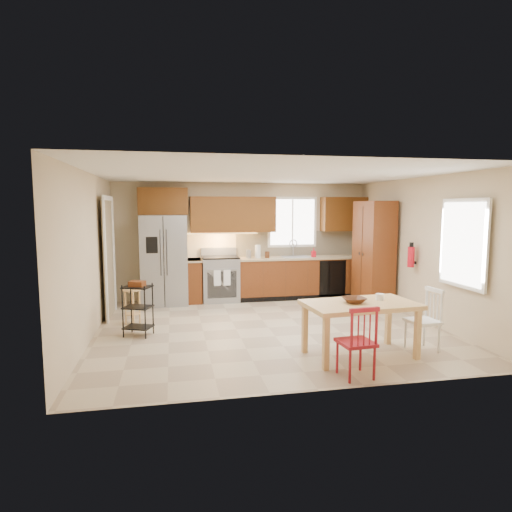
{
  "coord_description": "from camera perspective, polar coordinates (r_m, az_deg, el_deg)",
  "views": [
    {
      "loc": [
        -1.52,
        -6.72,
        1.98
      ],
      "look_at": [
        -0.13,
        0.4,
        1.15
      ],
      "focal_mm": 30.0,
      "sensor_mm": 36.0,
      "label": 1
    }
  ],
  "objects": [
    {
      "name": "floor",
      "position": [
        7.17,
        1.65,
        -9.51
      ],
      "size": [
        5.5,
        5.5,
        0.0
      ],
      "primitive_type": "plane",
      "color": "tan",
      "rests_on": "ground"
    },
    {
      "name": "ceiling",
      "position": [
        6.91,
        1.72,
        10.84
      ],
      "size": [
        5.5,
        5.0,
        0.02
      ],
      "primitive_type": "cube",
      "color": "silver",
      "rests_on": "ground"
    },
    {
      "name": "wall_back",
      "position": [
        9.37,
        -1.69,
        2.06
      ],
      "size": [
        5.5,
        0.02,
        2.5
      ],
      "primitive_type": "cube",
      "color": "#CCB793",
      "rests_on": "ground"
    },
    {
      "name": "wall_front",
      "position": [
        4.54,
        8.68,
        -2.8
      ],
      "size": [
        5.5,
        0.02,
        2.5
      ],
      "primitive_type": "cube",
      "color": "#CCB793",
      "rests_on": "ground"
    },
    {
      "name": "wall_left",
      "position": [
        6.87,
        -21.31,
        -0.02
      ],
      "size": [
        0.02,
        5.0,
        2.5
      ],
      "primitive_type": "cube",
      "color": "#CCB793",
      "rests_on": "ground"
    },
    {
      "name": "wall_right",
      "position": [
        7.99,
        21.3,
        0.84
      ],
      "size": [
        0.02,
        5.0,
        2.5
      ],
      "primitive_type": "cube",
      "color": "#CCB793",
      "rests_on": "ground"
    },
    {
      "name": "refrigerator",
      "position": [
        8.91,
        -12.14,
        -0.51
      ],
      "size": [
        0.92,
        0.75,
        1.82
      ],
      "primitive_type": "cube",
      "color": "gray",
      "rests_on": "floor"
    },
    {
      "name": "range_stove",
      "position": [
        9.08,
        -4.78,
        -3.12
      ],
      "size": [
        0.76,
        0.63,
        0.92
      ],
      "primitive_type": "cube",
      "color": "gray",
      "rests_on": "floor"
    },
    {
      "name": "base_cabinet_narrow",
      "position": [
        9.06,
        -8.25,
        -3.26
      ],
      "size": [
        0.3,
        0.6,
        0.9
      ],
      "primitive_type": "cube",
      "color": "#652E12",
      "rests_on": "floor"
    },
    {
      "name": "base_cabinet_run",
      "position": [
        9.47,
        6.36,
        -2.8
      ],
      "size": [
        2.92,
        0.6,
        0.9
      ],
      "primitive_type": "cube",
      "color": "#652E12",
      "rests_on": "floor"
    },
    {
      "name": "dishwasher",
      "position": [
        9.39,
        10.15,
        -2.95
      ],
      "size": [
        0.6,
        0.02,
        0.78
      ],
      "primitive_type": "cube",
      "color": "black",
      "rests_on": "floor"
    },
    {
      "name": "backsplash",
      "position": [
        9.65,
        5.9,
        1.72
      ],
      "size": [
        2.92,
        0.03,
        0.55
      ],
      "primitive_type": "cube",
      "color": "beige",
      "rests_on": "wall_back"
    },
    {
      "name": "upper_over_fridge",
      "position": [
        9.04,
        -12.3,
        7.14
      ],
      "size": [
        1.0,
        0.35,
        0.55
      ],
      "primitive_type": "cube",
      "color": "#5A300F",
      "rests_on": "wall_back"
    },
    {
      "name": "upper_left_block",
      "position": [
        9.13,
        -3.08,
        5.55
      ],
      "size": [
        1.8,
        0.35,
        0.75
      ],
      "primitive_type": "cube",
      "color": "#5A300F",
      "rests_on": "wall_back"
    },
    {
      "name": "upper_right_block",
      "position": [
        9.8,
        11.63,
        5.49
      ],
      "size": [
        1.0,
        0.35,
        0.75
      ],
      "primitive_type": "cube",
      "color": "#5A300F",
      "rests_on": "wall_back"
    },
    {
      "name": "window_back",
      "position": [
        9.57,
        4.85,
        4.53
      ],
      "size": [
        1.12,
        0.04,
        1.12
      ],
      "primitive_type": "cube",
      "color": "white",
      "rests_on": "wall_back"
    },
    {
      "name": "sink",
      "position": [
        9.36,
        5.28,
        -0.37
      ],
      "size": [
        0.62,
        0.46,
        0.16
      ],
      "primitive_type": "cube",
      "color": "gray",
      "rests_on": "base_cabinet_run"
    },
    {
      "name": "undercab_glow",
      "position": [
        9.08,
        -4.92,
        3.04
      ],
      "size": [
        1.6,
        0.3,
        0.01
      ],
      "primitive_type": "cube",
      "color": "#FFBF66",
      "rests_on": "wall_back"
    },
    {
      "name": "soap_bottle",
      "position": [
        9.37,
        7.69,
        0.44
      ],
      "size": [
        0.09,
        0.09,
        0.19
      ],
      "primitive_type": "imported",
      "color": "red",
      "rests_on": "base_cabinet_run"
    },
    {
      "name": "paper_towel",
      "position": [
        9.09,
        0.23,
        0.6
      ],
      "size": [
        0.12,
        0.12,
        0.28
      ],
      "primitive_type": "cylinder",
      "color": "white",
      "rests_on": "base_cabinet_run"
    },
    {
      "name": "canister_steel",
      "position": [
        9.06,
        -1.01,
        0.26
      ],
      "size": [
        0.11,
        0.11,
        0.18
      ],
      "primitive_type": "cylinder",
      "color": "gray",
      "rests_on": "base_cabinet_run"
    },
    {
      "name": "canister_wood",
      "position": [
        9.11,
        1.5,
        0.16
      ],
      "size": [
        0.1,
        0.1,
        0.14
      ],
      "primitive_type": "cylinder",
      "color": "#4C2814",
      "rests_on": "base_cabinet_run"
    },
    {
      "name": "pantry",
      "position": [
        8.9,
        15.37,
        0.3
      ],
      "size": [
        0.5,
        0.95,
        2.1
      ],
      "primitive_type": "cube",
      "color": "#652E12",
      "rests_on": "floor"
    },
    {
      "name": "fire_extinguisher",
      "position": [
        8.07,
        19.97,
        -0.12
      ],
      "size": [
        0.12,
        0.12,
        0.36
      ],
      "primitive_type": "cylinder",
      "color": "red",
      "rests_on": "wall_right"
    },
    {
      "name": "window_right",
      "position": [
        6.99,
        25.91,
        1.53
      ],
      "size": [
        0.04,
        1.02,
        1.32
      ],
      "primitive_type": "cube",
      "color": "white",
      "rests_on": "wall_right"
    },
    {
      "name": "doorway",
      "position": [
        8.15,
        -19.09,
        -0.38
      ],
      "size": [
        0.04,
        0.95,
        2.1
      ],
      "primitive_type": "cube",
      "color": "#8C7A59",
      "rests_on": "wall_left"
    },
    {
      "name": "dining_table",
      "position": [
        5.93,
        13.68,
        -9.55
      ],
      "size": [
        1.53,
        0.95,
        0.71
      ],
      "primitive_type": null,
      "rotation": [
        0.0,
        0.0,
        0.09
      ],
      "color": "tan",
      "rests_on": "floor"
    },
    {
      "name": "chair_red",
      "position": [
        5.21,
        13.18,
        -10.98
      ],
      "size": [
        0.44,
        0.44,
        0.86
      ],
      "primitive_type": null,
      "rotation": [
        0.0,
        0.0,
        0.09
      ],
      "color": "maroon",
      "rests_on": "floor"
    },
    {
      "name": "chair_white",
      "position": [
        6.4,
        21.33,
        -7.94
      ],
      "size": [
        0.44,
        0.44,
        0.86
      ],
      "primitive_type": null,
      "rotation": [
        0.0,
        0.0,
        1.66
      ],
      "color": "white",
      "rests_on": "floor"
    },
    {
      "name": "table_bowl",
      "position": [
        5.81,
        12.95,
        -6.16
      ],
      "size": [
        0.32,
        0.32,
        0.07
      ],
      "primitive_type": "imported",
      "rotation": [
        0.0,
        0.0,
        0.09
      ],
      "color": "#4C2814",
      "rests_on": "dining_table"
    },
    {
      "name": "table_jar",
      "position": [
        6.06,
        16.18,
        -5.46
      ],
      "size": [
        0.11,
        0.11,
        0.12
      ],
      "primitive_type": "cylinder",
      "rotation": [
        0.0,
        0.0,
        0.09
      ],
      "color": "white",
      "rests_on": "dining_table"
    },
    {
      "name": "bar_stool",
      "position": [
        7.6,
        -16.13,
        -6.42
      ],
      "size": [
        0.33,
        0.33,
        0.62
      ],
      "primitive_type": null,
      "rotation": [
        0.0,
        0.0,
        0.1
      ],
      "color": "tan",
      "rests_on": "floor"
    },
    {
      "name": "utility_cart",
      "position": [
        6.88,
        -15.46,
        -6.94
      ],
      "size": [
        0.49,
        0.44,
        0.81
      ],
      "primitive_type": null,
      "rotation": [
        0.0,
        0.0,
        -0.39
      ],
      "color": "black",
      "rests_on": "floor"
    }
  ]
}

